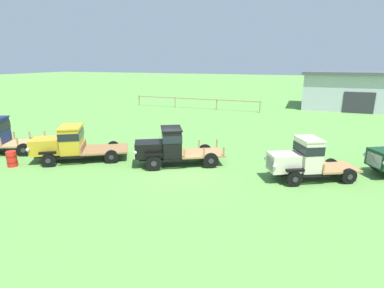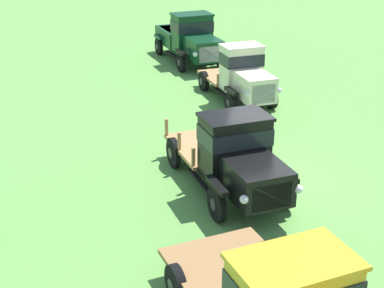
% 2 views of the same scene
% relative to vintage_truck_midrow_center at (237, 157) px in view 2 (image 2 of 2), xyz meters
% --- Properties ---
extents(ground_plane, '(240.00, 240.00, 0.00)m').
position_rel_vintage_truck_midrow_center_xyz_m(ground_plane, '(0.99, -0.98, -1.12)').
color(ground_plane, '#5B9342').
extents(vintage_truck_midrow_center, '(5.24, 3.90, 2.17)m').
position_rel_vintage_truck_midrow_center_xyz_m(vintage_truck_midrow_center, '(0.00, 0.00, 0.00)').
color(vintage_truck_midrow_center, black).
rests_on(vintage_truck_midrow_center, ground).
extents(vintage_truck_far_side, '(4.67, 3.38, 2.17)m').
position_rel_vintage_truck_midrow_center_xyz_m(vintage_truck_far_side, '(7.22, 0.33, -0.05)').
color(vintage_truck_far_side, black).
rests_on(vintage_truck_far_side, ground).
extents(vintage_truck_back_of_row, '(5.22, 3.90, 2.26)m').
position_rel_vintage_truck_midrow_center_xyz_m(vintage_truck_back_of_row, '(12.71, 3.11, -0.02)').
color(vintage_truck_back_of_row, black).
rests_on(vintage_truck_back_of_row, ground).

